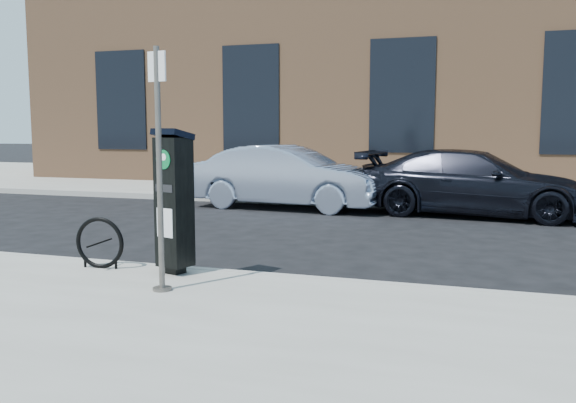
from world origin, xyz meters
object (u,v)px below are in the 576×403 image
at_px(car_dark, 474,183).
at_px(car_silver, 288,177).
at_px(bike_rack, 100,243).
at_px(sign_pole, 159,172).
at_px(parking_kiosk, 174,200).

bearing_deg(car_dark, car_silver, 96.73).
relative_size(car_silver, car_dark, 0.92).
bearing_deg(bike_rack, car_dark, 54.50).
height_order(sign_pole, bike_rack, sign_pole).
xyz_separation_m(parking_kiosk, sign_pole, (0.26, -0.80, 0.41)).
bearing_deg(car_silver, sign_pole, -167.18).
bearing_deg(bike_rack, parking_kiosk, -2.07).
xyz_separation_m(car_silver, car_dark, (4.46, 0.08, -0.03)).
relative_size(bike_rack, car_silver, 0.14).
relative_size(sign_pole, bike_rack, 3.95).
bearing_deg(parking_kiosk, car_silver, 113.94).
bearing_deg(sign_pole, parking_kiosk, 119.62).
bearing_deg(parking_kiosk, bike_rack, -160.45).
height_order(parking_kiosk, car_dark, parking_kiosk).
distance_m(bike_rack, car_dark, 9.01).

